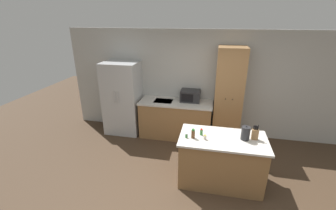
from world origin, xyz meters
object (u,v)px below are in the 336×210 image
object	(u,v)px
spice_bottle_short_red	(205,137)
knife_block	(255,134)
spice_bottle_green_herb	(201,132)
refrigerator	(123,98)
kettle	(245,133)
spice_bottle_amber_oil	(186,136)
pantry_cabinet	(228,97)
spice_bottle_tall_dark	(193,134)
microwave	(190,96)

from	to	relation	value
spice_bottle_short_red	knife_block	bearing A→B (deg)	11.68
knife_block	spice_bottle_green_herb	size ratio (longest dim) A/B	2.26
refrigerator	spice_bottle_short_red	world-z (taller)	refrigerator
spice_bottle_short_red	kettle	bearing A→B (deg)	11.60
spice_bottle_amber_oil	kettle	bearing A→B (deg)	8.32
pantry_cabinet	spice_bottle_amber_oil	xyz separation A→B (m)	(-0.75, -1.69, -0.18)
spice_bottle_short_red	spice_bottle_green_herb	world-z (taller)	spice_bottle_green_herb
spice_bottle_tall_dark	spice_bottle_amber_oil	xyz separation A→B (m)	(-0.11, -0.01, -0.04)
pantry_cabinet	knife_block	size ratio (longest dim) A/B	8.37
spice_bottle_tall_dark	spice_bottle_short_red	distance (m)	0.21
pantry_cabinet	microwave	size ratio (longest dim) A/B	4.83
spice_bottle_short_red	spice_bottle_amber_oil	xyz separation A→B (m)	(-0.32, -0.01, -0.00)
microwave	pantry_cabinet	bearing A→B (deg)	-5.95
refrigerator	pantry_cabinet	distance (m)	2.61
pantry_cabinet	microwave	world-z (taller)	pantry_cabinet
spice_bottle_short_red	spice_bottle_green_herb	bearing A→B (deg)	116.68
microwave	spice_bottle_green_herb	distance (m)	1.68
microwave	spice_bottle_short_red	world-z (taller)	microwave
refrigerator	microwave	distance (m)	1.72
refrigerator	knife_block	distance (m)	3.33
knife_block	microwave	bearing A→B (deg)	128.59
refrigerator	spice_bottle_green_herb	xyz separation A→B (m)	(2.09, -1.49, 0.05)
knife_block	spice_bottle_short_red	xyz separation A→B (m)	(-0.82, -0.17, -0.06)
spice_bottle_green_herb	spice_bottle_tall_dark	bearing A→B (deg)	-134.13
pantry_cabinet	microwave	xyz separation A→B (m)	(-0.89, 0.09, -0.07)
refrigerator	spice_bottle_tall_dark	xyz separation A→B (m)	(1.96, -1.63, 0.07)
knife_block	refrigerator	bearing A→B (deg)	153.89
knife_block	spice_bottle_amber_oil	xyz separation A→B (m)	(-1.14, -0.18, -0.07)
spice_bottle_tall_dark	spice_bottle_amber_oil	size ratio (longest dim) A/B	2.11
spice_bottle_tall_dark	spice_bottle_short_red	bearing A→B (deg)	-1.65
spice_bottle_tall_dark	spice_bottle_green_herb	size ratio (longest dim) A/B	1.42
spice_bottle_amber_oil	kettle	xyz separation A→B (m)	(0.98, 0.14, 0.08)
refrigerator	spice_bottle_amber_oil	world-z (taller)	refrigerator
spice_bottle_green_herb	spice_bottle_amber_oil	bearing A→B (deg)	-148.54
spice_bottle_green_herb	kettle	xyz separation A→B (m)	(0.74, -0.01, 0.06)
spice_bottle_tall_dark	spice_bottle_green_herb	world-z (taller)	spice_bottle_tall_dark
kettle	spice_bottle_amber_oil	bearing A→B (deg)	-171.68
pantry_cabinet	spice_bottle_tall_dark	xyz separation A→B (m)	(-0.64, -1.67, -0.14)
spice_bottle_tall_dark	spice_bottle_green_herb	bearing A→B (deg)	45.87
microwave	spice_bottle_amber_oil	world-z (taller)	microwave
knife_block	spice_bottle_tall_dark	world-z (taller)	knife_block
pantry_cabinet	spice_bottle_amber_oil	distance (m)	1.85
microwave	spice_bottle_amber_oil	xyz separation A→B (m)	(0.14, -1.78, -0.11)
spice_bottle_short_red	spice_bottle_amber_oil	world-z (taller)	spice_bottle_short_red
spice_bottle_green_herb	kettle	bearing A→B (deg)	-0.45
spice_bottle_amber_oil	microwave	bearing A→B (deg)	94.47
spice_bottle_short_red	spice_bottle_amber_oil	bearing A→B (deg)	-178.73
pantry_cabinet	spice_bottle_short_red	bearing A→B (deg)	-104.45
refrigerator	kettle	bearing A→B (deg)	-27.91
microwave	spice_bottle_short_red	xyz separation A→B (m)	(0.45, -1.77, -0.11)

